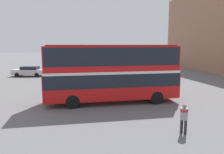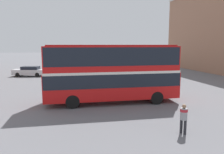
% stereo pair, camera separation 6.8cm
% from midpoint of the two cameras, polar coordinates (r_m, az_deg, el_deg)
% --- Properties ---
extents(ground_plane, '(240.00, 240.00, 0.00)m').
position_cam_midpoint_polar(ground_plane, '(18.05, -3.96, -6.57)').
color(ground_plane, slate).
extents(double_decker_bus, '(10.69, 3.16, 4.66)m').
position_cam_midpoint_polar(double_decker_bus, '(17.44, -0.11, 1.86)').
color(double_decker_bus, red).
rests_on(double_decker_bus, ground_plane).
extents(pedestrian_foreground, '(0.51, 0.51, 1.60)m').
position_cam_midpoint_polar(pedestrian_foreground, '(12.22, 18.15, -9.59)').
color(pedestrian_foreground, '#232328').
rests_on(pedestrian_foreground, ground_plane).
extents(parked_car_kerb_near, '(4.67, 2.31, 1.42)m').
position_cam_midpoint_polar(parked_car_kerb_near, '(32.74, 9.31, 1.45)').
color(parked_car_kerb_near, slate).
rests_on(parked_car_kerb_near, ground_plane).
extents(parked_car_kerb_far, '(4.97, 2.86, 1.46)m').
position_cam_midpoint_polar(parked_car_kerb_far, '(34.74, -20.88, 1.43)').
color(parked_car_kerb_far, silver).
rests_on(parked_car_kerb_far, ground_plane).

